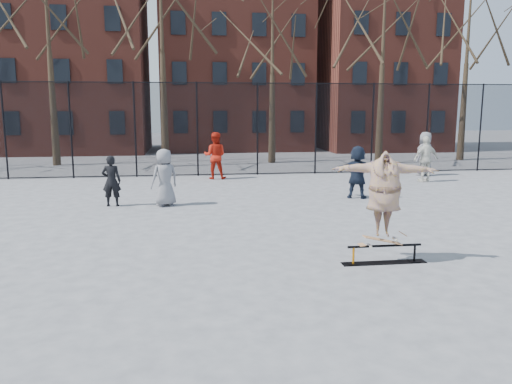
{
  "coord_description": "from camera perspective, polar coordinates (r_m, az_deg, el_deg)",
  "views": [
    {
      "loc": [
        -1.78,
        -8.58,
        2.97
      ],
      "look_at": [
        -0.42,
        1.5,
        1.22
      ],
      "focal_mm": 35.0,
      "sensor_mm": 36.0,
      "label": 1
    }
  ],
  "objects": [
    {
      "name": "ground",
      "position": [
        9.25,
        3.85,
        -8.98
      ],
      "size": [
        100.0,
        100.0,
        0.0
      ],
      "primitive_type": "plane",
      "color": "#5C5C60"
    },
    {
      "name": "skate_rail",
      "position": [
        9.94,
        14.44,
        -7.08
      ],
      "size": [
        1.65,
        0.25,
        0.36
      ],
      "color": "black",
      "rests_on": "ground"
    },
    {
      "name": "skateboard",
      "position": [
        9.85,
        14.23,
        -5.59
      ],
      "size": [
        0.81,
        0.19,
        0.1
      ],
      "primitive_type": null,
      "color": "#A67042",
      "rests_on": "skate_rail"
    },
    {
      "name": "skater",
      "position": [
        9.66,
        14.44,
        -0.7
      ],
      "size": [
        2.05,
        0.98,
        1.61
      ],
      "primitive_type": "imported",
      "rotation": [
        0.0,
        0.0,
        -0.23
      ],
      "color": "#673C96",
      "rests_on": "skateboard"
    },
    {
      "name": "bystander_grey",
      "position": [
        15.22,
        -10.41,
        1.64
      ],
      "size": [
        1.0,
        0.88,
        1.73
      ],
      "primitive_type": "imported",
      "rotation": [
        0.0,
        0.0,
        3.63
      ],
      "color": "slate",
      "rests_on": "ground"
    },
    {
      "name": "bystander_black",
      "position": [
        15.55,
        -16.2,
        1.22
      ],
      "size": [
        0.57,
        0.39,
        1.53
      ],
      "primitive_type": "imported",
      "rotation": [
        0.0,
        0.0,
        3.1
      ],
      "color": "black",
      "rests_on": "ground"
    },
    {
      "name": "bystander_red",
      "position": [
        20.71,
        -4.71,
        4.16
      ],
      "size": [
        1.07,
        0.9,
        1.93
      ],
      "primitive_type": "imported",
      "rotation": [
        0.0,
        0.0,
        2.94
      ],
      "color": "#B61E10",
      "rests_on": "ground"
    },
    {
      "name": "bystander_white",
      "position": [
        20.93,
        18.84,
        3.58
      ],
      "size": [
        1.12,
        0.61,
        1.82
      ],
      "primitive_type": "imported",
      "rotation": [
        0.0,
        0.0,
        3.31
      ],
      "color": "silver",
      "rests_on": "ground"
    },
    {
      "name": "bystander_navy",
      "position": [
        16.58,
        11.51,
        2.26
      ],
      "size": [
        1.67,
        1.12,
        1.73
      ],
      "primitive_type": "imported",
      "rotation": [
        0.0,
        0.0,
        2.72
      ],
      "color": "#192233",
      "rests_on": "ground"
    },
    {
      "name": "bystander_extra",
      "position": [
        22.8,
        18.75,
        4.15
      ],
      "size": [
        1.1,
        1.0,
        1.89
      ],
      "primitive_type": "imported",
      "rotation": [
        0.0,
        0.0,
        3.69
      ],
      "color": "slate",
      "rests_on": "ground"
    },
    {
      "name": "fence",
      "position": [
        21.67,
        -3.04,
        7.32
      ],
      "size": [
        34.03,
        0.07,
        4.0
      ],
      "color": "black",
      "rests_on": "ground"
    },
    {
      "name": "tree_row",
      "position": [
        26.15,
        -4.48,
        19.38
      ],
      "size": [
        33.66,
        7.46,
        10.67
      ],
      "color": "black",
      "rests_on": "ground"
    },
    {
      "name": "rowhouses",
      "position": [
        34.81,
        -3.66,
        14.83
      ],
      "size": [
        29.0,
        7.0,
        13.0
      ],
      "color": "maroon",
      "rests_on": "ground"
    }
  ]
}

